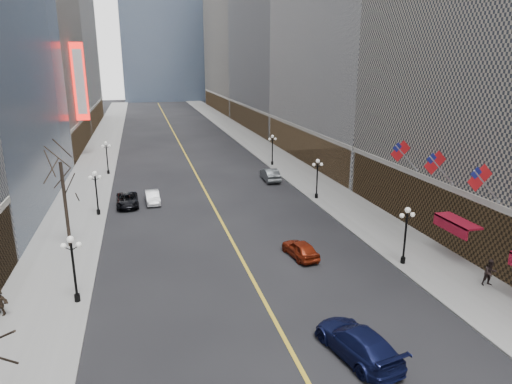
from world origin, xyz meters
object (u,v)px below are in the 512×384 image
car_nb_far (127,200)px  car_sb_mid (300,249)px  streetlamp_east_1 (406,230)px  car_sb_far (270,175)px  car_nb_mid (152,197)px  streetlamp_east_3 (272,147)px  streetlamp_west_1 (73,262)px  streetlamp_east_2 (317,174)px  streetlamp_west_2 (96,188)px  car_sb_near (358,342)px  streetlamp_west_3 (107,154)px

car_nb_far → car_sb_mid: car_sb_mid is taller
streetlamp_east_1 → car_nb_far: (-20.80, 20.62, -2.21)m
streetlamp_east_1 → car_sb_far: 27.61m
car_nb_mid → streetlamp_east_3: bearing=36.8°
car_nb_far → car_sb_mid: (13.63, -17.28, 0.02)m
car_nb_far → car_sb_mid: 22.01m
streetlamp_east_3 → car_sb_mid: size_ratio=1.09×
streetlamp_east_3 → streetlamp_west_1: 43.05m
streetlamp_east_1 → streetlamp_east_2: bearing=90.0°
streetlamp_east_2 → car_sb_far: bearing=106.6°
streetlamp_east_2 → car_sb_far: (-2.80, 9.39, -2.07)m
streetlamp_east_1 → car_sb_far: size_ratio=0.90×
car_nb_mid → car_sb_mid: (10.96, -17.77, 0.02)m
streetlamp_west_2 → car_sb_mid: 22.13m
streetlamp_east_1 → car_nb_mid: bearing=130.6°
streetlamp_east_2 → streetlamp_west_2: 23.60m
streetlamp_east_3 → car_sb_mid: 33.51m
streetlamp_west_1 → car_sb_near: size_ratio=0.79×
streetlamp_west_2 → car_nb_mid: streetlamp_west_2 is taller
streetlamp_west_3 → car_nb_far: streetlamp_west_3 is taller
car_nb_mid → car_sb_near: 32.07m
streetlamp_east_2 → streetlamp_east_3: size_ratio=1.00×
streetlamp_west_3 → car_sb_mid: streetlamp_west_3 is taller
streetlamp_west_3 → car_nb_mid: (5.48, -14.89, -2.22)m
streetlamp_west_2 → car_nb_mid: bearing=29.6°
streetlamp_west_1 → car_sb_near: bearing=-32.2°
streetlamp_east_3 → car_nb_far: (-20.80, -15.38, -2.21)m
car_nb_far → car_sb_near: size_ratio=0.86×
streetlamp_west_3 → car_sb_near: bearing=-71.7°
streetlamp_east_1 → streetlamp_east_3: 36.00m
streetlamp_east_2 → car_nb_mid: streetlamp_east_2 is taller
streetlamp_east_3 → car_nb_far: 25.97m
streetlamp_east_1 → streetlamp_east_2: 18.00m
streetlamp_east_2 → streetlamp_west_1: 29.68m
streetlamp_east_1 → streetlamp_west_1: (-23.60, 0.00, 0.00)m
streetlamp_west_1 → car_sb_mid: bearing=11.5°
streetlamp_east_1 → car_nb_far: bearing=135.3°
car_sb_near → car_sb_far: 37.33m
car_sb_near → car_sb_mid: car_sb_near is taller
streetlamp_west_3 → car_sb_mid: size_ratio=1.09×
streetlamp_west_2 → car_sb_mid: (16.43, -14.66, -2.20)m
car_sb_near → car_sb_far: size_ratio=1.14×
streetlamp_west_3 → car_nb_mid: 16.02m
streetlamp_west_1 → car_nb_far: streetlamp_west_1 is taller
streetlamp_west_1 → car_sb_near: (15.06, -9.50, -2.07)m
streetlamp_east_3 → car_sb_mid: (-7.17, -32.66, -2.20)m
streetlamp_west_2 → car_nb_mid: (5.48, 3.11, -2.22)m
streetlamp_east_3 → car_sb_far: (-2.80, -8.61, -2.07)m
car_sb_mid → car_sb_far: bearing=-108.7°
streetlamp_east_2 → car_sb_mid: (-7.17, -14.66, -2.20)m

